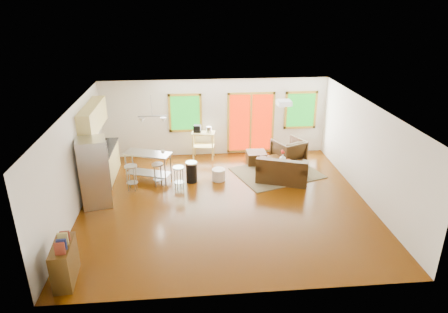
{
  "coord_description": "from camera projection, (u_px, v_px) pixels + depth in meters",
  "views": [
    {
      "loc": [
        -0.88,
        -9.34,
        5.18
      ],
      "look_at": [
        0.0,
        0.3,
        1.2
      ],
      "focal_mm": 32.0,
      "sensor_mm": 36.0,
      "label": 1
    }
  ],
  "objects": [
    {
      "name": "ceiling",
      "position": [
        225.0,
        107.0,
        9.65
      ],
      "size": [
        7.5,
        7.0,
        0.02
      ],
      "primitive_type": "cube",
      "color": "white",
      "rests_on": "ground"
    },
    {
      "name": "bar_stool_a",
      "position": [
        131.0,
        172.0,
        11.11
      ],
      "size": [
        0.39,
        0.39,
        0.75
      ],
      "rotation": [
        0.0,
        0.0,
        -0.13
      ],
      "color": "#B7BABC",
      "rests_on": "floor"
    },
    {
      "name": "loveseat",
      "position": [
        282.0,
        172.0,
        11.72
      ],
      "size": [
        1.67,
        1.28,
        0.79
      ],
      "rotation": [
        0.0,
        0.0,
        -0.34
      ],
      "color": "black",
      "rests_on": "floor"
    },
    {
      "name": "bar_stool_c",
      "position": [
        179.0,
        173.0,
        11.19
      ],
      "size": [
        0.43,
        0.43,
        0.68
      ],
      "rotation": [
        0.0,
        0.0,
        0.44
      ],
      "color": "#B7BABC",
      "rests_on": "floor"
    },
    {
      "name": "vase",
      "position": [
        283.0,
        157.0,
        12.2
      ],
      "size": [
        0.25,
        0.25,
        0.35
      ],
      "rotation": [
        0.0,
        0.0,
        0.24
      ],
      "color": "silver",
      "rests_on": "coffee_table"
    },
    {
      "name": "cabinets",
      "position": [
        100.0,
        151.0,
        11.57
      ],
      "size": [
        0.64,
        2.24,
        2.3
      ],
      "color": "#D8C068",
      "rests_on": "floor"
    },
    {
      "name": "coffee_table",
      "position": [
        274.0,
        160.0,
        12.55
      ],
      "size": [
        1.03,
        0.77,
        0.37
      ],
      "rotation": [
        0.0,
        0.0,
        0.25
      ],
      "color": "#3D260B",
      "rests_on": "floor"
    },
    {
      "name": "ottoman",
      "position": [
        256.0,
        158.0,
        13.0
      ],
      "size": [
        0.62,
        0.62,
        0.41
      ],
      "primitive_type": "cube",
      "rotation": [
        0.0,
        0.0,
        0.01
      ],
      "color": "black",
      "rests_on": "floor"
    },
    {
      "name": "right_wall",
      "position": [
        367.0,
        152.0,
        10.47
      ],
      "size": [
        0.02,
        7.0,
        2.6
      ],
      "primitive_type": "cube",
      "color": "silver",
      "rests_on": "ground"
    },
    {
      "name": "kitchen_cart",
      "position": [
        203.0,
        136.0,
        13.24
      ],
      "size": [
        0.82,
        0.6,
        1.15
      ],
      "rotation": [
        0.0,
        0.0,
        -0.16
      ],
      "color": "#D8C068",
      "rests_on": "floor"
    },
    {
      "name": "left_wall",
      "position": [
        74.0,
        163.0,
        9.84
      ],
      "size": [
        0.02,
        7.0,
        2.6
      ],
      "primitive_type": "cube",
      "color": "silver",
      "rests_on": "ground"
    },
    {
      "name": "island",
      "position": [
        148.0,
        162.0,
        11.69
      ],
      "size": [
        1.47,
        0.99,
        0.87
      ],
      "rotation": [
        0.0,
        0.0,
        -0.36
      ],
      "color": "#B7BABC",
      "rests_on": "floor"
    },
    {
      "name": "window_left",
      "position": [
        185.0,
        113.0,
        13.18
      ],
      "size": [
        1.1,
        0.05,
        1.3
      ],
      "color": "#0F5E13",
      "rests_on": "back_wall"
    },
    {
      "name": "trash_can",
      "position": [
        192.0,
        172.0,
        11.7
      ],
      "size": [
        0.37,
        0.37,
        0.62
      ],
      "rotation": [
        0.0,
        0.0,
        -0.08
      ],
      "color": "black",
      "rests_on": "floor"
    },
    {
      "name": "cup",
      "position": [
        163.0,
        151.0,
        11.32
      ],
      "size": [
        0.13,
        0.11,
        0.12
      ],
      "primitive_type": "imported",
      "rotation": [
        0.0,
        0.0,
        -0.22
      ],
      "color": "white",
      "rests_on": "island"
    },
    {
      "name": "back_wall",
      "position": [
        215.0,
        118.0,
        13.39
      ],
      "size": [
        7.5,
        0.02,
        2.6
      ],
      "primitive_type": "cube",
      "color": "silver",
      "rests_on": "ground"
    },
    {
      "name": "rug",
      "position": [
        277.0,
        173.0,
        12.36
      ],
      "size": [
        2.93,
        2.59,
        0.02
      ],
      "primitive_type": "cube",
      "rotation": [
        0.0,
        0.0,
        0.34
      ],
      "color": "#425B3D",
      "rests_on": "floor"
    },
    {
      "name": "floor",
      "position": [
        225.0,
        203.0,
        10.65
      ],
      "size": [
        7.5,
        7.0,
        0.02
      ],
      "primitive_type": "cube",
      "color": "#3D1C02",
      "rests_on": "ground"
    },
    {
      "name": "front_wall",
      "position": [
        244.0,
        234.0,
        6.92
      ],
      "size": [
        7.5,
        0.02,
        2.6
      ],
      "primitive_type": "cube",
      "color": "silver",
      "rests_on": "ground"
    },
    {
      "name": "bar_stool_b",
      "position": [
        158.0,
        169.0,
        11.37
      ],
      "size": [
        0.38,
        0.38,
        0.69
      ],
      "rotation": [
        0.0,
        0.0,
        0.18
      ],
      "color": "#B7BABC",
      "rests_on": "floor"
    },
    {
      "name": "refrigerator",
      "position": [
        95.0,
        172.0,
        10.23
      ],
      "size": [
        0.86,
        0.85,
        1.82
      ],
      "rotation": [
        0.0,
        0.0,
        0.22
      ],
      "color": "#B7BABC",
      "rests_on": "floor"
    },
    {
      "name": "pouf",
      "position": [
        219.0,
        175.0,
        11.85
      ],
      "size": [
        0.49,
        0.49,
        0.35
      ],
      "primitive_type": "cylinder",
      "rotation": [
        0.0,
        0.0,
        0.27
      ],
      "color": "silver",
      "rests_on": "floor"
    },
    {
      "name": "pendant_light",
      "position": [
        153.0,
        120.0,
        11.15
      ],
      "size": [
        0.8,
        0.18,
        0.79
      ],
      "color": "gray",
      "rests_on": "ceiling"
    },
    {
      "name": "armchair",
      "position": [
        288.0,
        150.0,
        12.93
      ],
      "size": [
        1.14,
        1.11,
        0.91
      ],
      "primitive_type": "imported",
      "rotation": [
        0.0,
        0.0,
        3.57
      ],
      "color": "black",
      "rests_on": "floor"
    },
    {
      "name": "ceiling_flush",
      "position": [
        284.0,
        103.0,
        10.37
      ],
      "size": [
        0.35,
        0.35,
        0.12
      ],
      "primitive_type": "cube",
      "color": "white",
      "rests_on": "ceiling"
    },
    {
      "name": "window_right",
      "position": [
        301.0,
        110.0,
        13.51
      ],
      "size": [
        1.1,
        0.05,
        1.3
      ],
      "color": "#0F5E13",
      "rests_on": "back_wall"
    },
    {
      "name": "book",
      "position": [
        286.0,
        158.0,
        12.07
      ],
      "size": [
        0.23,
        0.1,
        0.31
      ],
      "primitive_type": "imported",
      "rotation": [
        0.0,
        0.0,
        0.34
      ],
      "color": "maroon",
      "rests_on": "coffee_table"
    },
    {
      "name": "french_doors",
      "position": [
        251.0,
        123.0,
        13.52
      ],
      "size": [
        1.6,
        0.05,
        2.1
      ],
      "color": "#C11B02",
      "rests_on": "back_wall"
    },
    {
      "name": "bookshelf",
      "position": [
        65.0,
        262.0,
        7.62
      ],
      "size": [
        0.42,
        0.92,
        1.06
      ],
      "rotation": [
        0.0,
        0.0,
        0.07
      ],
      "color": "#3D260B",
      "rests_on": "floor"
    }
  ]
}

